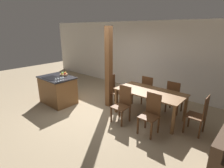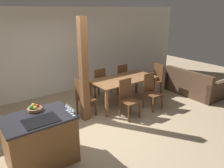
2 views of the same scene
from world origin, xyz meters
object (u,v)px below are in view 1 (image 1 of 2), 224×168
at_px(dining_table, 150,95).
at_px(timber_post, 109,68).
at_px(dining_chair_head_end, 114,90).
at_px(dining_chair_far_left, 148,90).
at_px(wine_glass_near, 56,79).
at_px(kitchen_island, 58,90).
at_px(dining_chair_foot_end, 199,115).
at_px(fruit_bowl, 64,74).
at_px(dining_chair_near_right, 151,113).
at_px(dining_chair_near_left, 123,104).
at_px(dining_chair_far_right, 174,97).
at_px(wine_glass_end, 63,77).
at_px(wine_glass_middle, 58,78).
at_px(wine_glass_far, 61,78).

relative_size(dining_table, timber_post, 0.75).
bearing_deg(dining_chair_head_end, dining_chair_far_left, -52.58).
bearing_deg(wine_glass_near, kitchen_island, 146.20).
distance_m(dining_chair_far_left, dining_chair_foot_end, 1.87).
distance_m(fruit_bowl, dining_chair_near_right, 3.24).
bearing_deg(dining_chair_head_end, kitchen_island, 127.24).
bearing_deg(wine_glass_near, dining_chair_near_right, 16.16).
bearing_deg(dining_chair_far_left, dining_chair_near_left, 90.00).
height_order(dining_table, dining_chair_head_end, dining_chair_head_end).
bearing_deg(wine_glass_near, dining_chair_far_left, 48.98).
height_order(wine_glass_near, dining_chair_far_left, wine_glass_near).
relative_size(dining_chair_far_right, dining_chair_foot_end, 1.00).
height_order(dining_chair_near_left, dining_chair_near_right, same).
bearing_deg(timber_post, dining_chair_foot_end, 3.84).
relative_size(dining_chair_near_right, dining_chair_far_left, 1.00).
xyz_separation_m(dining_chair_far_right, dining_chair_head_end, (-1.74, -0.69, 0.00)).
xyz_separation_m(fruit_bowl, dining_chair_far_left, (2.36, 1.56, -0.45)).
bearing_deg(timber_post, wine_glass_end, -131.87).
bearing_deg(fruit_bowl, wine_glass_near, -51.67).
relative_size(wine_glass_end, dining_table, 0.07).
xyz_separation_m(wine_glass_middle, dining_chair_foot_end, (3.62, 1.39, -0.51)).
bearing_deg(fruit_bowl, wine_glass_far, -42.37).
xyz_separation_m(dining_chair_near_right, dining_chair_foot_end, (0.90, 0.69, 0.00)).
relative_size(wine_glass_near, wine_glass_far, 1.00).
distance_m(wine_glass_middle, dining_chair_foot_end, 3.92).
height_order(dining_table, dining_chair_near_left, dining_chair_near_left).
xyz_separation_m(wine_glass_far, dining_chair_near_left, (1.88, 0.62, -0.51)).
bearing_deg(dining_chair_far_right, dining_chair_far_left, 0.00).
height_order(wine_glass_middle, wine_glass_end, same).
bearing_deg(dining_chair_far_right, wine_glass_near, 38.43).
distance_m(wine_glass_far, timber_post, 1.48).
bearing_deg(dining_table, timber_post, -172.49).
bearing_deg(wine_glass_near, wine_glass_middle, 90.00).
xyz_separation_m(dining_table, timber_post, (-1.37, -0.18, 0.58)).
xyz_separation_m(kitchen_island, wine_glass_middle, (0.51, -0.26, 0.56)).
height_order(wine_glass_near, dining_chair_near_left, wine_glass_near).
height_order(wine_glass_end, dining_chair_far_left, wine_glass_end).
xyz_separation_m(dining_table, dining_chair_foot_end, (1.32, 0.00, -0.16)).
relative_size(wine_glass_near, dining_chair_head_end, 0.14).
bearing_deg(dining_chair_foot_end, kitchen_island, -74.64).
relative_size(wine_glass_end, dining_chair_far_right, 0.14).
relative_size(dining_chair_near_left, dining_chair_far_right, 1.00).
bearing_deg(wine_glass_middle, fruit_bowl, 132.57).
relative_size(wine_glass_middle, wine_glass_end, 1.00).
distance_m(wine_glass_end, dining_chair_far_right, 3.37).
relative_size(fruit_bowl, dining_chair_far_right, 0.26).
bearing_deg(fruit_bowl, dining_chair_foot_end, 12.07).
height_order(wine_glass_far, dining_chair_foot_end, wine_glass_far).
bearing_deg(dining_chair_near_left, kitchen_island, -169.37).
xyz_separation_m(dining_chair_near_right, dining_chair_far_left, (-0.84, 1.37, 0.00)).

